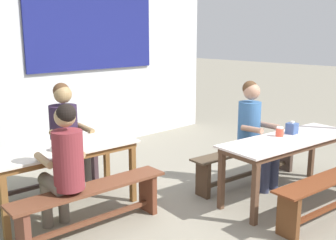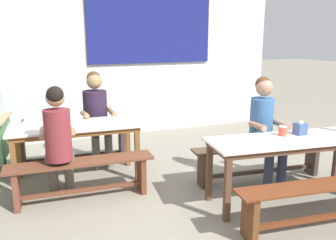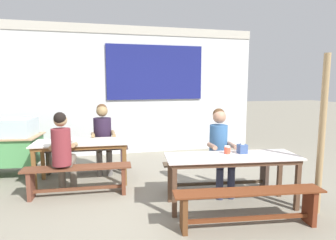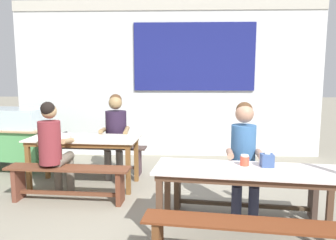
{
  "view_description": "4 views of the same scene",
  "coord_description": "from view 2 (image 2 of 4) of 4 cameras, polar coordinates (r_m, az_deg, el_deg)",
  "views": [
    {
      "loc": [
        -3.18,
        -2.69,
        1.92
      ],
      "look_at": [
        -0.34,
        0.25,
        1.02
      ],
      "focal_mm": 42.43,
      "sensor_mm": 36.0,
      "label": 1
    },
    {
      "loc": [
        -1.7,
        -3.31,
        1.8
      ],
      "look_at": [
        -0.2,
        0.3,
        0.86
      ],
      "focal_mm": 37.08,
      "sensor_mm": 36.0,
      "label": 2
    },
    {
      "loc": [
        -0.88,
        -3.97,
        1.74
      ],
      "look_at": [
        0.22,
        0.4,
        1.14
      ],
      "focal_mm": 30.17,
      "sensor_mm": 36.0,
      "label": 3
    },
    {
      "loc": [
        0.24,
        -3.58,
        1.65
      ],
      "look_at": [
        0.1,
        0.31,
        1.1
      ],
      "focal_mm": 34.66,
      "sensor_mm": 36.0,
      "label": 4
    }
  ],
  "objects": [
    {
      "name": "person_right_near_table",
      "position": [
        4.41,
        15.6,
        -0.76
      ],
      "size": [
        0.42,
        0.56,
        1.34
      ],
      "color": "#2F344D",
      "rests_on": "ground_plane"
    },
    {
      "name": "soup_bowl",
      "position": [
        4.4,
        -15.9,
        -0.78
      ],
      "size": [
        0.17,
        0.17,
        0.05
      ],
      "primitive_type": "cylinder",
      "color": "silver",
      "rests_on": "dining_table_far"
    },
    {
      "name": "bench_far_front",
      "position": [
        4.05,
        -13.97,
        -8.5
      ],
      "size": [
        1.63,
        0.39,
        0.46
      ],
      "color": "brown",
      "rests_on": "ground_plane"
    },
    {
      "name": "bench_near_back",
      "position": [
        4.61,
        14.9,
        -5.95
      ],
      "size": [
        1.82,
        0.47,
        0.46
      ],
      "color": "#473929",
      "rests_on": "ground_plane"
    },
    {
      "name": "person_left_back_turned",
      "position": [
        3.99,
        -17.59,
        -2.77
      ],
      "size": [
        0.41,
        0.57,
        1.31
      ],
      "color": "#6D6356",
      "rests_on": "ground_plane"
    },
    {
      "name": "dining_table_far",
      "position": [
        4.52,
        -14.91,
        -1.7
      ],
      "size": [
        1.64,
        0.78,
        0.73
      ],
      "color": "silver",
      "rests_on": "ground_plane"
    },
    {
      "name": "bench_far_back",
      "position": [
        5.2,
        -15.19,
        -3.72
      ],
      "size": [
        1.64,
        0.37,
        0.46
      ],
      "color": "#44342F",
      "rests_on": "ground_plane"
    },
    {
      "name": "ground_plane",
      "position": [
        4.13,
        4.32,
        -12.4
      ],
      "size": [
        40.0,
        40.0,
        0.0
      ],
      "primitive_type": "plane",
      "color": "gray"
    },
    {
      "name": "tissue_box",
      "position": [
        4.18,
        20.9,
        -1.34
      ],
      "size": [
        0.12,
        0.11,
        0.15
      ],
      "color": "#3A548A",
      "rests_on": "dining_table_near"
    },
    {
      "name": "backdrop_wall",
      "position": [
        6.49,
        -7.25,
        11.69
      ],
      "size": [
        6.09,
        0.23,
        3.07
      ],
      "color": "silver",
      "rests_on": "ground_plane"
    },
    {
      "name": "bench_near_front",
      "position": [
        3.7,
        24.47,
        -11.78
      ],
      "size": [
        1.84,
        0.5,
        0.46
      ],
      "color": "brown",
      "rests_on": "ground_plane"
    },
    {
      "name": "person_center_facing",
      "position": [
        5.06,
        -11.71,
        1.39
      ],
      "size": [
        0.46,
        0.54,
        1.33
      ],
      "color": "#625D5B",
      "rests_on": "ground_plane"
    },
    {
      "name": "condiment_jar",
      "position": [
        4.06,
        18.32,
        -1.7
      ],
      "size": [
        0.09,
        0.09,
        0.11
      ],
      "color": "#E15038",
      "rests_on": "dining_table_near"
    },
    {
      "name": "dining_table_near",
      "position": [
        4.02,
        19.5,
        -3.9
      ],
      "size": [
        1.91,
        0.83,
        0.73
      ],
      "color": "silver",
      "rests_on": "ground_plane"
    }
  ]
}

